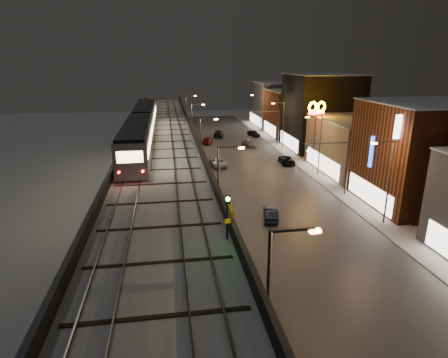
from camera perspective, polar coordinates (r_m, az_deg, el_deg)
ground at (r=26.83m, az=4.83°, el=-20.57°), size 220.00×220.00×0.00m
road_surface at (r=59.24m, az=4.08°, el=1.39°), size 17.00×120.00×0.06m
sidewalk_right at (r=62.16m, az=13.11°, el=1.78°), size 4.00×120.00×0.14m
under_viaduct_pavement at (r=57.85m, az=-9.08°, el=0.80°), size 11.00×120.00×0.06m
elevated_viaduct at (r=53.42m, az=-9.37°, el=5.57°), size 9.00×100.00×6.30m
viaduct_trackbed at (r=53.39m, az=-9.42°, el=6.41°), size 8.40×100.00×0.32m
viaduct_parapet_streetside at (r=53.45m, az=-4.73°, el=7.11°), size 0.30×100.00×1.10m
viaduct_parapet_far at (r=53.57m, az=-14.12°, el=6.66°), size 0.30×100.00×1.10m
building_b at (r=49.44m, az=27.90°, el=3.32°), size 12.20×12.20×12.16m
building_c at (r=61.33m, az=20.06°, el=4.82°), size 12.20×15.20×8.16m
building_d at (r=75.03m, az=14.52°, el=9.82°), size 12.20×13.20×14.16m
building_e at (r=88.23m, az=10.88°, el=9.85°), size 12.20×12.20×10.16m
building_f at (r=101.38m, az=8.26°, el=11.24°), size 12.20×16.20×11.16m
streetlight_left_0 at (r=19.75m, az=7.48°, el=-17.55°), size 2.57×0.28×9.00m
streetlight_left_1 at (r=35.63m, az=-0.45°, el=-0.91°), size 2.57×0.28×9.00m
streetlight_right_1 at (r=41.60m, az=23.63°, el=0.31°), size 2.56×0.28×9.00m
streetlight_left_2 at (r=52.89m, az=-3.28°, el=5.24°), size 2.57×0.28×9.00m
streetlight_right_2 at (r=57.08m, az=14.21°, el=5.65°), size 2.56×0.28×9.00m
streetlight_left_3 at (r=70.52m, az=-4.73°, el=8.33°), size 2.57×0.28×9.00m
streetlight_right_3 at (r=73.71m, az=8.84°, el=8.59°), size 2.56×0.28×9.00m
streetlight_left_4 at (r=88.30m, az=-5.60°, el=10.19°), size 2.57×0.28×9.00m
streetlight_right_4 at (r=90.87m, az=5.44°, el=10.40°), size 2.56×0.28×9.00m
traffic_light_rig_a at (r=48.91m, az=17.17°, el=2.55°), size 6.10×0.34×7.00m
traffic_light_rig_b at (r=76.41m, az=7.50°, el=8.40°), size 6.10×0.34×7.00m
subway_train at (r=50.20m, az=-12.41°, el=7.85°), size 2.98×36.01×3.56m
rail_signal at (r=21.22m, az=0.53°, el=-4.55°), size 0.32×0.41×2.73m
car_taxi at (r=42.05m, az=-0.14°, el=-4.44°), size 2.24×4.62×1.52m
car_near_white at (r=40.95m, az=7.12°, el=-5.31°), size 2.36×4.44×1.39m
car_mid_silver at (r=61.12m, az=-0.98°, el=2.59°), size 2.73×5.20×1.40m
car_mid_dark at (r=85.39m, az=-0.83°, el=6.95°), size 3.01×5.30×1.45m
car_far_white at (r=78.27m, az=-2.52°, el=5.92°), size 2.90×4.38×1.38m
car_onc_dark at (r=63.12m, az=9.56°, el=2.77°), size 2.46×4.69×1.26m
car_onc_white at (r=75.35m, az=3.83°, el=5.40°), size 2.81×4.74×1.29m
car_onc_red at (r=85.81m, az=4.53°, el=6.93°), size 2.60×4.41×1.41m
sign_mcdonalds at (r=61.18m, az=13.91°, el=9.66°), size 3.11×0.87×10.50m
sign_citgo at (r=42.58m, az=25.53°, el=5.38°), size 2.40×0.39×11.41m
sign_carwash at (r=46.90m, az=22.05°, el=3.15°), size 1.61×0.35×8.33m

